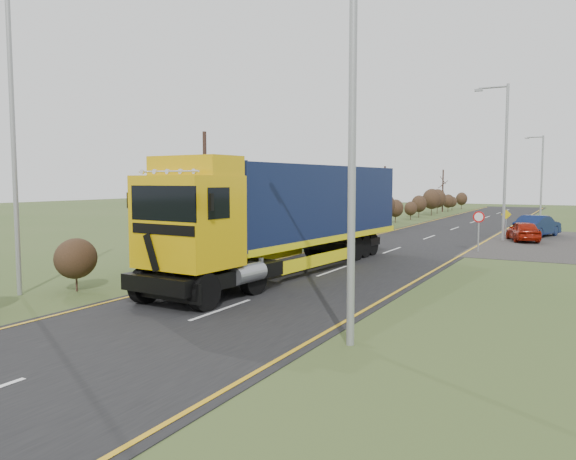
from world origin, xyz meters
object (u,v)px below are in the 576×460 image
at_px(car_blue_sedan, 538,226).
at_px(speed_sign, 479,224).
at_px(lorry, 290,210).
at_px(car_red_hatchback, 523,231).
at_px(streetlight_near, 348,126).

relative_size(car_blue_sedan, speed_sign, 2.03).
relative_size(lorry, car_red_hatchback, 4.41).
relative_size(car_red_hatchback, speed_sign, 1.72).
distance_m(lorry, car_blue_sedan, 22.43).
distance_m(car_red_hatchback, car_blue_sedan, 3.58).
distance_m(car_blue_sedan, streetlight_near, 29.80).
height_order(lorry, car_blue_sedan, lorry).
bearing_deg(car_blue_sedan, car_red_hatchback, 98.72).
xyz_separation_m(car_red_hatchback, speed_sign, (-1.55, -6.85, 0.87)).
distance_m(lorry, speed_sign, 12.05).
relative_size(car_red_hatchback, car_blue_sedan, 0.84).
height_order(car_red_hatchback, speed_sign, speed_sign).
height_order(car_red_hatchback, streetlight_near, streetlight_near).
bearing_deg(streetlight_near, speed_sign, 90.86).
relative_size(lorry, car_blue_sedan, 3.73).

